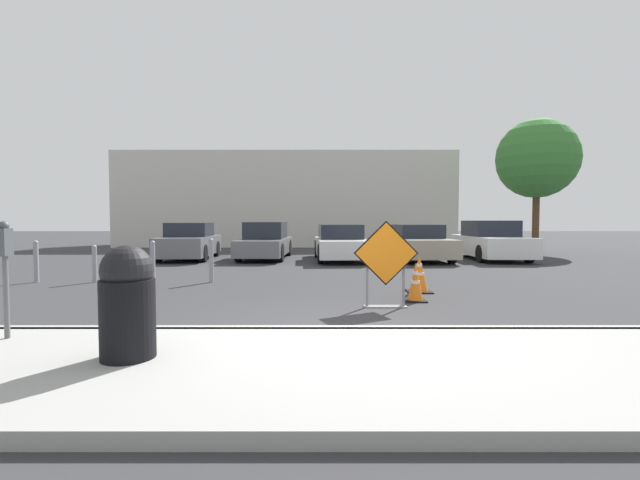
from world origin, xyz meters
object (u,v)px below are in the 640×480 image
Objects in this scene: bollard_nearest at (211,259)px; parking_meter at (5,259)px; parked_car_third at (340,243)px; bollard_fourth at (36,260)px; road_closed_sign at (386,260)px; bollard_third at (94,263)px; parked_car_nearest at (189,242)px; parked_car_fifth at (490,241)px; parked_car_second at (266,242)px; parked_car_fourth at (417,243)px; trash_bin at (127,301)px; traffic_cone_nearest at (415,282)px; traffic_cone_second at (419,274)px; bollard_second at (153,260)px.

parking_meter is (-0.99, -5.54, 0.50)m from bollard_nearest.
parked_car_third is 9.86m from bollard_fourth.
road_closed_sign reaches higher than bollard_third.
parked_car_fifth reaches higher than parked_car_nearest.
parked_car_second reaches higher than parked_car_fourth.
trash_bin reaches higher than bollard_nearest.
traffic_cone_second is at bearing 73.28° from traffic_cone_nearest.
bollard_second is (-1.44, 0.00, -0.03)m from bollard_nearest.
parked_car_second is 7.53m from bollard_third.
parked_car_nearest is 3.71× the size of trash_bin.
parked_car_second is (2.99, 0.29, 0.00)m from parked_car_nearest.
parked_car_second reaches higher than bollard_fourth.
parked_car_second reaches higher than bollard_third.
trash_bin is at bearing 74.68° from parked_car_third.
parking_meter reaches higher than parked_car_fourth.
traffic_cone_nearest is 11.34m from parked_car_nearest.
parked_car_nearest is 5.98m from parked_car_third.
bollard_fourth is at bearing 159.29° from road_closed_sign.
bollard_nearest is at bearing 107.81° from parked_car_nearest.
traffic_cone_nearest is 0.67× the size of bollard_nearest.
parked_car_third is 5.98m from parked_car_fifth.
bollard_second is (-10.89, -6.39, -0.16)m from parked_car_fifth.
traffic_cone_nearest is 10.17m from parked_car_fifth.
parked_car_fifth reaches higher than traffic_cone_nearest.
parked_car_fourth is at bearing 77.55° from traffic_cone_second.
parked_car_third is 4.46× the size of bollard_second.
trash_bin is at bearing -50.93° from bollard_fourth.
parked_car_second is 6.75m from bollard_nearest.
bollard_second is 1.12× the size of bollard_third.
parked_car_third reaches higher than bollard_third.
trash_bin is (-3.74, -3.77, 0.36)m from traffic_cone_nearest.
bollard_nearest reaches higher than bollard_second.
parked_car_third is at bearing 68.88° from parking_meter.
parking_meter is (-1.48, -12.27, 0.40)m from parked_car_second.
parked_car_fifth reaches higher than parked_car_fourth.
parked_car_fourth is at bearing 57.24° from parking_meter.
trash_bin reaches higher than bollard_third.
bollard_second reaches higher than traffic_cone_nearest.
parked_car_third reaches higher than bollard_fourth.
traffic_cone_nearest is 1.08m from traffic_cone_second.
parked_car_third is at bearing 43.46° from bollard_third.
parked_car_fourth reaches higher than traffic_cone_second.
parked_car_second is at bearing 108.83° from road_closed_sign.
parked_car_fifth is at bearing 27.40° from bollard_third.
parked_car_third is (5.97, -0.42, -0.02)m from parked_car_nearest.
traffic_cone_nearest is at bearing -18.63° from bollard_third.
parked_car_nearest is 3.88× the size of bollard_nearest.
parked_car_nearest is at bearing 74.15° from bollard_fourth.
road_closed_sign is at bearing -20.71° from bollard_fourth.
parked_car_nearest is at bearing 1.07° from parked_car_fifth.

